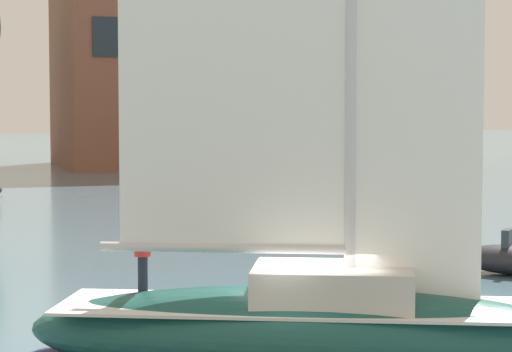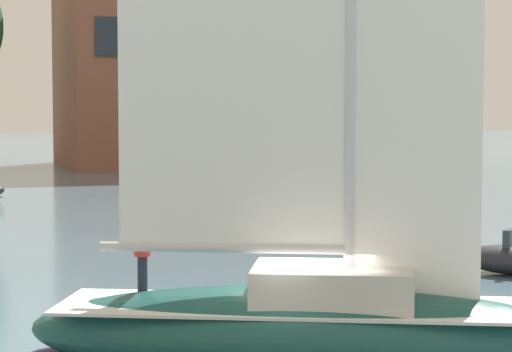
# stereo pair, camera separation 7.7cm
# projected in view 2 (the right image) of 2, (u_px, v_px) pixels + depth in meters

# --- Properties ---
(waterfront_building) EXTENTS (31.55, 18.52, 21.07)m
(waterfront_building) POSITION_uv_depth(u_px,v_px,m) (225.00, 53.00, 94.19)
(waterfront_building) COLOR brown
(waterfront_building) RESTS_ON ground
(tree_shore_center) EXTENTS (6.50, 6.50, 13.38)m
(tree_shore_center) POSITION_uv_depth(u_px,v_px,m) (438.00, 66.00, 95.92)
(tree_shore_center) COLOR #4C3828
(tree_shore_center) RESTS_ON ground
(sailboat_main) EXTENTS (11.29, 7.28, 15.09)m
(sailboat_main) POSITION_uv_depth(u_px,v_px,m) (305.00, 321.00, 19.35)
(sailboat_main) COLOR #194C47
(sailboat_main) RESTS_ON ground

